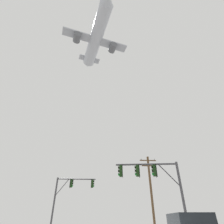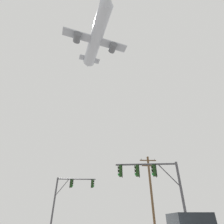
{
  "view_description": "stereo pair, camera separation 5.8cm",
  "coord_description": "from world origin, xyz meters",
  "px_view_note": "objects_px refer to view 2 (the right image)",
  "views": [
    {
      "loc": [
        -0.12,
        -6.27,
        1.25
      ],
      "look_at": [
        1.35,
        16.72,
        15.38
      ],
      "focal_mm": 28.73,
      "sensor_mm": 36.0,
      "label": 1
    },
    {
      "loc": [
        -0.07,
        -6.28,
        1.25
      ],
      "look_at": [
        1.35,
        16.72,
        15.38
      ],
      "focal_mm": 28.73,
      "sensor_mm": 36.0,
      "label": 2
    }
  ],
  "objects_px": {
    "signal_pole_near": "(153,178)",
    "utility_pole": "(151,189)",
    "airplane": "(96,38)",
    "signal_pole_far": "(70,191)"
  },
  "relations": [
    {
      "from": "signal_pole_near",
      "to": "utility_pole",
      "type": "bearing_deg",
      "value": 76.6
    },
    {
      "from": "utility_pole",
      "to": "airplane",
      "type": "height_order",
      "value": "airplane"
    },
    {
      "from": "signal_pole_near",
      "to": "utility_pole",
      "type": "relative_size",
      "value": 0.63
    },
    {
      "from": "airplane",
      "to": "signal_pole_far",
      "type": "bearing_deg",
      "value": -94.84
    },
    {
      "from": "signal_pole_near",
      "to": "airplane",
      "type": "bearing_deg",
      "value": 108.83
    },
    {
      "from": "signal_pole_far",
      "to": "utility_pole",
      "type": "distance_m",
      "value": 10.0
    },
    {
      "from": "utility_pole",
      "to": "airplane",
      "type": "xyz_separation_m",
      "value": [
        -9.01,
        11.79,
        45.06
      ]
    },
    {
      "from": "signal_pole_near",
      "to": "utility_pole",
      "type": "distance_m",
      "value": 8.86
    },
    {
      "from": "signal_pole_near",
      "to": "signal_pole_far",
      "type": "relative_size",
      "value": 0.93
    },
    {
      "from": "signal_pole_far",
      "to": "utility_pole",
      "type": "height_order",
      "value": "utility_pole"
    }
  ]
}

